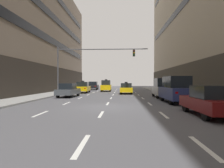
% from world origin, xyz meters
% --- Properties ---
extents(ground_plane, '(120.00, 120.00, 0.00)m').
position_xyz_m(ground_plane, '(0.00, 0.00, 0.00)').
color(ground_plane, '#515156').
extents(lane_stripe_l1_s3, '(0.16, 2.00, 0.01)m').
position_xyz_m(lane_stripe_l1_s3, '(-3.38, -3.00, 0.00)').
color(lane_stripe_l1_s3, silver).
rests_on(lane_stripe_l1_s3, ground).
extents(lane_stripe_l1_s4, '(0.16, 2.00, 0.01)m').
position_xyz_m(lane_stripe_l1_s4, '(-3.38, 2.00, 0.00)').
color(lane_stripe_l1_s4, silver).
rests_on(lane_stripe_l1_s4, ground).
extents(lane_stripe_l1_s5, '(0.16, 2.00, 0.01)m').
position_xyz_m(lane_stripe_l1_s5, '(-3.38, 7.00, 0.00)').
color(lane_stripe_l1_s5, silver).
rests_on(lane_stripe_l1_s5, ground).
extents(lane_stripe_l1_s6, '(0.16, 2.00, 0.01)m').
position_xyz_m(lane_stripe_l1_s6, '(-3.38, 12.00, 0.00)').
color(lane_stripe_l1_s6, silver).
rests_on(lane_stripe_l1_s6, ground).
extents(lane_stripe_l1_s7, '(0.16, 2.00, 0.01)m').
position_xyz_m(lane_stripe_l1_s7, '(-3.38, 17.00, 0.00)').
color(lane_stripe_l1_s7, silver).
rests_on(lane_stripe_l1_s7, ground).
extents(lane_stripe_l1_s8, '(0.16, 2.00, 0.01)m').
position_xyz_m(lane_stripe_l1_s8, '(-3.38, 22.00, 0.00)').
color(lane_stripe_l1_s8, silver).
rests_on(lane_stripe_l1_s8, ground).
extents(lane_stripe_l1_s9, '(0.16, 2.00, 0.01)m').
position_xyz_m(lane_stripe_l1_s9, '(-3.38, 27.00, 0.00)').
color(lane_stripe_l1_s9, silver).
rests_on(lane_stripe_l1_s9, ground).
extents(lane_stripe_l1_s10, '(0.16, 2.00, 0.01)m').
position_xyz_m(lane_stripe_l1_s10, '(-3.38, 32.00, 0.00)').
color(lane_stripe_l1_s10, silver).
rests_on(lane_stripe_l1_s10, ground).
extents(lane_stripe_l2_s2, '(0.16, 2.00, 0.01)m').
position_xyz_m(lane_stripe_l2_s2, '(0.00, -8.00, 0.00)').
color(lane_stripe_l2_s2, silver).
rests_on(lane_stripe_l2_s2, ground).
extents(lane_stripe_l2_s3, '(0.16, 2.00, 0.01)m').
position_xyz_m(lane_stripe_l2_s3, '(0.00, -3.00, 0.00)').
color(lane_stripe_l2_s3, silver).
rests_on(lane_stripe_l2_s3, ground).
extents(lane_stripe_l2_s4, '(0.16, 2.00, 0.01)m').
position_xyz_m(lane_stripe_l2_s4, '(0.00, 2.00, 0.00)').
color(lane_stripe_l2_s4, silver).
rests_on(lane_stripe_l2_s4, ground).
extents(lane_stripe_l2_s5, '(0.16, 2.00, 0.01)m').
position_xyz_m(lane_stripe_l2_s5, '(0.00, 7.00, 0.00)').
color(lane_stripe_l2_s5, silver).
rests_on(lane_stripe_l2_s5, ground).
extents(lane_stripe_l2_s6, '(0.16, 2.00, 0.01)m').
position_xyz_m(lane_stripe_l2_s6, '(0.00, 12.00, 0.00)').
color(lane_stripe_l2_s6, silver).
rests_on(lane_stripe_l2_s6, ground).
extents(lane_stripe_l2_s7, '(0.16, 2.00, 0.01)m').
position_xyz_m(lane_stripe_l2_s7, '(0.00, 17.00, 0.00)').
color(lane_stripe_l2_s7, silver).
rests_on(lane_stripe_l2_s7, ground).
extents(lane_stripe_l2_s8, '(0.16, 2.00, 0.01)m').
position_xyz_m(lane_stripe_l2_s8, '(0.00, 22.00, 0.00)').
color(lane_stripe_l2_s8, silver).
rests_on(lane_stripe_l2_s8, ground).
extents(lane_stripe_l2_s9, '(0.16, 2.00, 0.01)m').
position_xyz_m(lane_stripe_l2_s9, '(0.00, 27.00, 0.00)').
color(lane_stripe_l2_s9, silver).
rests_on(lane_stripe_l2_s9, ground).
extents(lane_stripe_l2_s10, '(0.16, 2.00, 0.01)m').
position_xyz_m(lane_stripe_l2_s10, '(0.00, 32.00, 0.00)').
color(lane_stripe_l2_s10, silver).
rests_on(lane_stripe_l2_s10, ground).
extents(lane_stripe_l3_s2, '(0.16, 2.00, 0.01)m').
position_xyz_m(lane_stripe_l3_s2, '(3.38, -8.00, 0.00)').
color(lane_stripe_l3_s2, silver).
rests_on(lane_stripe_l3_s2, ground).
extents(lane_stripe_l3_s3, '(0.16, 2.00, 0.01)m').
position_xyz_m(lane_stripe_l3_s3, '(3.38, -3.00, 0.00)').
color(lane_stripe_l3_s3, silver).
rests_on(lane_stripe_l3_s3, ground).
extents(lane_stripe_l3_s4, '(0.16, 2.00, 0.01)m').
position_xyz_m(lane_stripe_l3_s4, '(3.38, 2.00, 0.00)').
color(lane_stripe_l3_s4, silver).
rests_on(lane_stripe_l3_s4, ground).
extents(lane_stripe_l3_s5, '(0.16, 2.00, 0.01)m').
position_xyz_m(lane_stripe_l3_s5, '(3.38, 7.00, 0.00)').
color(lane_stripe_l3_s5, silver).
rests_on(lane_stripe_l3_s5, ground).
extents(lane_stripe_l3_s6, '(0.16, 2.00, 0.01)m').
position_xyz_m(lane_stripe_l3_s6, '(3.38, 12.00, 0.00)').
color(lane_stripe_l3_s6, silver).
rests_on(lane_stripe_l3_s6, ground).
extents(lane_stripe_l3_s7, '(0.16, 2.00, 0.01)m').
position_xyz_m(lane_stripe_l3_s7, '(3.38, 17.00, 0.00)').
color(lane_stripe_l3_s7, silver).
rests_on(lane_stripe_l3_s7, ground).
extents(lane_stripe_l3_s8, '(0.16, 2.00, 0.01)m').
position_xyz_m(lane_stripe_l3_s8, '(3.38, 22.00, 0.00)').
color(lane_stripe_l3_s8, silver).
rests_on(lane_stripe_l3_s8, ground).
extents(lane_stripe_l3_s9, '(0.16, 2.00, 0.01)m').
position_xyz_m(lane_stripe_l3_s9, '(3.38, 27.00, 0.00)').
color(lane_stripe_l3_s9, silver).
rests_on(lane_stripe_l3_s9, ground).
extents(lane_stripe_l3_s10, '(0.16, 2.00, 0.01)m').
position_xyz_m(lane_stripe_l3_s10, '(3.38, 32.00, 0.00)').
color(lane_stripe_l3_s10, silver).
rests_on(lane_stripe_l3_s10, ground).
extents(taxi_driving_0, '(1.79, 4.16, 2.17)m').
position_xyz_m(taxi_driving_0, '(-1.64, 20.50, 1.00)').
color(taxi_driving_0, black).
rests_on(taxi_driving_0, ground).
extents(taxi_driving_1, '(2.10, 4.66, 1.91)m').
position_xyz_m(taxi_driving_1, '(-4.96, 16.08, 0.85)').
color(taxi_driving_1, black).
rests_on(taxi_driving_1, ground).
extents(car_driving_2, '(2.11, 4.73, 1.75)m').
position_xyz_m(car_driving_2, '(-4.95, 27.00, 0.86)').
color(car_driving_2, black).
rests_on(car_driving_2, ground).
extents(car_driving_3, '(1.96, 4.30, 1.58)m').
position_xyz_m(car_driving_3, '(-5.01, 8.21, 0.78)').
color(car_driving_3, black).
rests_on(car_driving_3, ground).
extents(taxi_driving_4, '(1.80, 4.18, 1.73)m').
position_xyz_m(taxi_driving_4, '(1.79, 14.10, 0.77)').
color(taxi_driving_4, black).
rests_on(taxi_driving_4, ground).
extents(car_parked_1, '(1.84, 4.28, 1.60)m').
position_xyz_m(car_parked_1, '(5.72, -3.22, 0.79)').
color(car_parked_1, black).
rests_on(car_parked_1, ground).
extents(car_parked_2, '(2.05, 4.66, 2.23)m').
position_xyz_m(car_parked_2, '(5.72, 2.88, 1.11)').
color(car_parked_2, black).
rests_on(car_parked_2, ground).
extents(car_parked_3, '(1.90, 4.47, 2.15)m').
position_xyz_m(car_parked_3, '(5.72, 8.09, 1.07)').
color(car_parked_3, black).
rests_on(car_parked_3, ground).
extents(traffic_signal_0, '(11.69, 0.35, 6.19)m').
position_xyz_m(traffic_signal_0, '(-3.36, 10.94, 4.62)').
color(traffic_signal_0, '#4C4C51').
rests_on(traffic_signal_0, sidewalk_left).
extents(pedestrian_1, '(0.43, 0.37, 1.55)m').
position_xyz_m(pedestrian_1, '(8.63, 8.27, 1.03)').
color(pedestrian_1, '#383D59').
rests_on(pedestrian_1, sidewalk_right).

